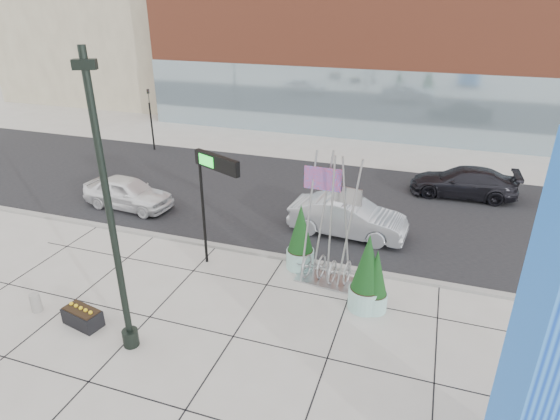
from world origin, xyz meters
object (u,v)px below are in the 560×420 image
(lamp_post, at_px, (115,242))
(car_silver_mid, at_px, (348,217))
(overhead_street_sign, at_px, (220,169))
(public_art_sculpture, at_px, (328,250))
(concrete_bollard, at_px, (36,303))
(car_white_west, at_px, (128,193))

(lamp_post, distance_m, car_silver_mid, 10.73)
(lamp_post, distance_m, overhead_street_sign, 5.20)
(overhead_street_sign, xyz_separation_m, car_silver_mid, (4.02, 4.10, -3.16))
(public_art_sculpture, bearing_deg, overhead_street_sign, -171.32)
(public_art_sculpture, bearing_deg, concrete_bollard, -144.95)
(overhead_street_sign, bearing_deg, lamp_post, -73.57)
(public_art_sculpture, xyz_separation_m, car_white_west, (-10.87, 3.28, -0.53))
(concrete_bollard, xyz_separation_m, car_white_west, (-2.09, 8.19, 0.45))
(car_white_west, xyz_separation_m, car_silver_mid, (10.84, 0.62, 0.06))
(concrete_bollard, bearing_deg, lamp_post, -6.03)
(car_silver_mid, bearing_deg, lamp_post, 156.83)
(concrete_bollard, bearing_deg, public_art_sculpture, 29.19)
(car_silver_mid, bearing_deg, car_white_west, 97.35)
(car_white_west, bearing_deg, concrete_bollard, -161.40)
(overhead_street_sign, height_order, car_silver_mid, overhead_street_sign)
(concrete_bollard, xyz_separation_m, car_silver_mid, (8.75, 8.81, 0.51))
(lamp_post, bearing_deg, overhead_street_sign, 81.84)
(public_art_sculpture, distance_m, concrete_bollard, 10.11)
(public_art_sculpture, relative_size, concrete_bollard, 7.61)
(public_art_sculpture, height_order, car_silver_mid, public_art_sculpture)
(lamp_post, xyz_separation_m, public_art_sculpture, (4.78, 5.33, -2.23))
(concrete_bollard, xyz_separation_m, overhead_street_sign, (4.74, 4.71, 3.67))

